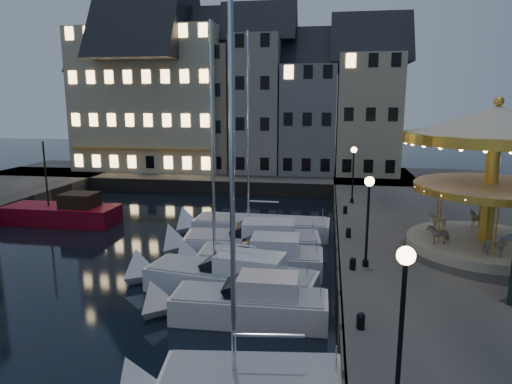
% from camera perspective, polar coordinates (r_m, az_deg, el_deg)
% --- Properties ---
extents(ground, '(160.00, 160.00, 0.00)m').
position_cam_1_polar(ground, '(21.90, -6.04, -12.26)').
color(ground, black).
rests_on(ground, ground).
extents(quay_east, '(16.00, 56.00, 1.30)m').
position_cam_1_polar(quay_east, '(27.98, 26.79, -6.75)').
color(quay_east, '#474442').
rests_on(quay_east, ground).
extents(quay_north, '(44.00, 12.00, 1.30)m').
position_cam_1_polar(quay_north, '(49.87, -6.60, 1.88)').
color(quay_north, '#474442').
rests_on(quay_north, ground).
extents(quaywall_e, '(0.15, 44.00, 1.30)m').
position_cam_1_polar(quaywall_e, '(26.62, 10.06, -6.56)').
color(quaywall_e, '#47423A').
rests_on(quaywall_e, ground).
extents(quaywall_n, '(48.00, 0.15, 1.30)m').
position_cam_1_polar(quaywall_n, '(43.65, -6.18, 0.54)').
color(quaywall_n, '#47423A').
rests_on(quaywall_n, ground).
extents(streetlamp_a, '(0.44, 0.44, 4.17)m').
position_cam_1_polar(streetlamp_a, '(11.52, 17.86, -13.39)').
color(streetlamp_a, black).
rests_on(streetlamp_a, quay_east).
extents(streetlamp_b, '(0.44, 0.44, 4.17)m').
position_cam_1_polar(streetlamp_b, '(20.98, 13.85, -2.02)').
color(streetlamp_b, black).
rests_on(streetlamp_b, quay_east).
extents(streetlamp_c, '(0.44, 0.44, 4.17)m').
position_cam_1_polar(streetlamp_c, '(34.23, 12.07, 3.12)').
color(streetlamp_c, black).
rests_on(streetlamp_c, quay_east).
extents(bollard_a, '(0.30, 0.30, 0.57)m').
position_cam_1_polar(bollard_a, '(16.07, 12.96, -15.32)').
color(bollard_a, black).
rests_on(bollard_a, quay_east).
extents(bollard_b, '(0.30, 0.30, 0.57)m').
position_cam_1_polar(bollard_b, '(21.13, 12.01, -8.67)').
color(bollard_b, black).
rests_on(bollard_b, quay_east).
extents(bollard_c, '(0.30, 0.30, 0.57)m').
position_cam_1_polar(bollard_c, '(25.89, 11.48, -4.92)').
color(bollard_c, black).
rests_on(bollard_c, quay_east).
extents(bollard_d, '(0.30, 0.30, 0.57)m').
position_cam_1_polar(bollard_d, '(31.21, 11.10, -2.13)').
color(bollard_d, black).
rests_on(bollard_d, quay_east).
extents(townhouse_na, '(5.50, 8.00, 12.80)m').
position_cam_1_polar(townhouse_na, '(55.28, -17.93, 9.75)').
color(townhouse_na, gray).
rests_on(townhouse_na, quay_north).
extents(townhouse_nb, '(6.16, 8.00, 13.80)m').
position_cam_1_polar(townhouse_nb, '(53.05, -12.61, 10.52)').
color(townhouse_nb, slate).
rests_on(townhouse_nb, quay_north).
extents(townhouse_nc, '(6.82, 8.00, 14.80)m').
position_cam_1_polar(townhouse_nc, '(51.14, -6.20, 11.27)').
color(townhouse_nc, gray).
rests_on(townhouse_nc, quay_north).
extents(townhouse_nd, '(5.50, 8.00, 15.80)m').
position_cam_1_polar(townhouse_nd, '(49.95, 0.31, 11.91)').
color(townhouse_nd, gray).
rests_on(townhouse_nd, quay_north).
extents(townhouse_ne, '(6.16, 8.00, 12.80)m').
position_cam_1_polar(townhouse_ne, '(49.42, 6.66, 10.10)').
color(townhouse_ne, slate).
rests_on(townhouse_ne, quay_north).
extents(townhouse_nf, '(6.82, 8.00, 13.80)m').
position_cam_1_polar(townhouse_nf, '(49.51, 13.81, 10.43)').
color(townhouse_nf, tan).
rests_on(townhouse_nf, quay_north).
extents(hotel_corner, '(17.60, 9.00, 16.80)m').
position_cam_1_polar(hotel_corner, '(53.04, -12.63, 12.14)').
color(hotel_corner, '#C3BA97').
rests_on(hotel_corner, quay_north).
extents(motorboat_b, '(7.30, 2.20, 2.15)m').
position_cam_1_polar(motorboat_b, '(18.98, -2.07, -13.93)').
color(motorboat_b, beige).
rests_on(motorboat_b, ground).
extents(motorboat_c, '(9.03, 3.62, 11.93)m').
position_cam_1_polar(motorboat_c, '(21.58, -4.18, -10.64)').
color(motorboat_c, silver).
rests_on(motorboat_c, ground).
extents(motorboat_d, '(7.43, 2.60, 2.15)m').
position_cam_1_polar(motorboat_d, '(23.93, -0.40, -8.47)').
color(motorboat_d, silver).
rests_on(motorboat_d, ground).
extents(motorboat_e, '(8.90, 3.47, 2.15)m').
position_cam_1_polar(motorboat_e, '(26.71, -1.34, -6.33)').
color(motorboat_e, silver).
rests_on(motorboat_e, ground).
extents(motorboat_f, '(9.91, 2.82, 13.20)m').
position_cam_1_polar(motorboat_f, '(30.29, -0.38, -4.42)').
color(motorboat_f, silver).
rests_on(motorboat_f, ground).
extents(red_fishing_boat, '(8.14, 2.90, 6.13)m').
position_cam_1_polar(red_fishing_boat, '(35.86, -22.86, -2.55)').
color(red_fishing_boat, maroon).
rests_on(red_fishing_boat, ground).
extents(carousel, '(8.75, 8.75, 7.65)m').
position_cam_1_polar(carousel, '(25.31, 27.63, 4.60)').
color(carousel, '#C2AD92').
rests_on(carousel, quay_east).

